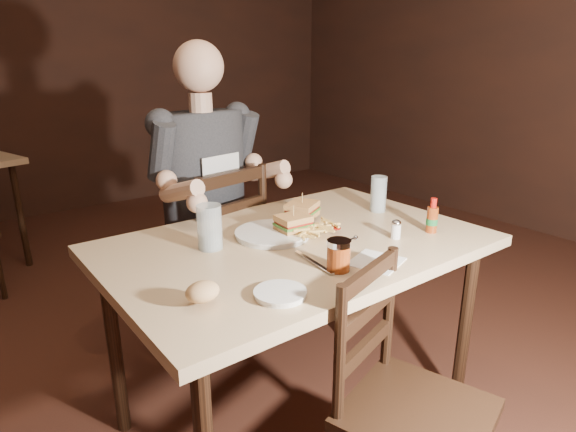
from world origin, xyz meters
TOP-DOWN VIEW (x-y plane):
  - room_shell at (0.00, 0.00)m, footprint 7.00×7.00m
  - main_table at (-0.01, -0.05)m, footprint 1.35×0.90m
  - chair_far at (-0.04, 0.58)m, footprint 0.52×0.55m
  - chair_near at (-0.02, -0.65)m, footprint 0.50×0.52m
  - diner at (-0.03, 0.53)m, footprint 0.64×0.54m
  - dinner_plate at (-0.05, 0.03)m, footprint 0.27×0.27m
  - sandwich_left at (0.02, -0.00)m, footprint 0.12×0.10m
  - sandwich_right at (0.15, 0.11)m, footprint 0.16×0.15m
  - fries_pile at (0.08, -0.06)m, footprint 0.23×0.16m
  - ketchup_dollop at (0.16, -0.08)m, footprint 0.04×0.04m
  - glass_left at (-0.29, 0.07)m, footprint 0.09×0.09m
  - glass_right at (0.49, 0.01)m, footprint 0.07×0.07m
  - hot_sauce at (0.46, -0.29)m, footprint 0.04×0.04m
  - salt_shaker at (0.30, -0.25)m, footprint 0.04×0.04m
  - syrup_dispenser at (-0.06, -0.33)m, footprint 0.08×0.08m
  - napkin at (0.08, -0.36)m, footprint 0.20×0.19m
  - knife at (-0.09, -0.25)m, footprint 0.04×0.21m
  - fork at (0.04, -0.23)m, footprint 0.09×0.14m
  - side_plate at (-0.31, -0.37)m, footprint 0.14×0.14m
  - bread_roll at (-0.50, -0.28)m, footprint 0.09×0.08m

SIDE VIEW (x-z plane):
  - chair_near at x=-0.02m, z-range 0.00..0.84m
  - chair_far at x=-0.04m, z-range 0.00..0.95m
  - main_table at x=-0.01m, z-range 0.31..1.08m
  - napkin at x=0.08m, z-range 0.77..0.77m
  - side_plate at x=-0.31m, z-range 0.77..0.78m
  - fork at x=0.04m, z-range 0.77..0.78m
  - knife at x=-0.09m, z-range 0.77..0.78m
  - dinner_plate at x=-0.05m, z-range 0.77..0.79m
  - ketchup_dollop at x=0.16m, z-range 0.79..0.80m
  - salt_shaker at x=0.30m, z-range 0.77..0.83m
  - fries_pile at x=0.08m, z-range 0.79..0.82m
  - bread_roll at x=-0.50m, z-range 0.78..0.84m
  - syrup_dispenser at x=-0.06m, z-range 0.77..0.87m
  - sandwich_left at x=0.02m, z-range 0.79..0.89m
  - hot_sauce at x=0.46m, z-range 0.77..0.90m
  - sandwich_right at x=0.15m, z-range 0.79..0.89m
  - glass_right at x=0.49m, z-range 0.77..0.92m
  - glass_left at x=-0.29m, z-range 0.77..0.93m
  - diner at x=-0.03m, z-range 0.49..1.47m
  - room_shell at x=0.00m, z-range -2.10..4.90m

